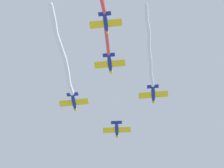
{
  "coord_description": "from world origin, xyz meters",
  "views": [
    {
      "loc": [
        45.5,
        18.89,
        3.61
      ],
      "look_at": [
        3.92,
        5.98,
        74.77
      ],
      "focal_mm": 63.73,
      "sensor_mm": 36.0,
      "label": 1
    }
  ],
  "objects_px": {
    "airplane_slot": "(110,64)",
    "airplane_trail": "(106,23)",
    "airplane_lead": "(117,129)",
    "airplane_left_wing": "(74,102)",
    "airplane_right_wing": "(153,94)"
  },
  "relations": [
    {
      "from": "airplane_trail",
      "to": "airplane_left_wing",
      "type": "bearing_deg",
      "value": 27.26
    },
    {
      "from": "airplane_left_wing",
      "to": "airplane_slot",
      "type": "distance_m",
      "value": 12.1
    },
    {
      "from": "airplane_lead",
      "to": "airplane_right_wing",
      "type": "bearing_deg",
      "value": -137.72
    },
    {
      "from": "airplane_left_wing",
      "to": "airplane_trail",
      "type": "distance_m",
      "value": 19.15
    },
    {
      "from": "airplane_lead",
      "to": "airplane_left_wing",
      "type": "relative_size",
      "value": 1.0
    },
    {
      "from": "airplane_left_wing",
      "to": "airplane_right_wing",
      "type": "xyz_separation_m",
      "value": [
        -3.6,
        16.73,
        0.7
      ]
    },
    {
      "from": "airplane_left_wing",
      "to": "airplane_slot",
      "type": "bearing_deg",
      "value": -133.65
    },
    {
      "from": "airplane_lead",
      "to": "airplane_slot",
      "type": "height_order",
      "value": "airplane_lead"
    },
    {
      "from": "airplane_right_wing",
      "to": "airplane_trail",
      "type": "height_order",
      "value": "airplane_trail"
    },
    {
      "from": "airplane_left_wing",
      "to": "airplane_trail",
      "type": "height_order",
      "value": "airplane_trail"
    },
    {
      "from": "airplane_right_wing",
      "to": "airplane_lead",
      "type": "bearing_deg",
      "value": 44.97
    },
    {
      "from": "airplane_lead",
      "to": "airplane_right_wing",
      "type": "xyz_separation_m",
      "value": [
        6.57,
        10.17,
        0.3
      ]
    },
    {
      "from": "airplane_left_wing",
      "to": "airplane_right_wing",
      "type": "relative_size",
      "value": 1.0
    },
    {
      "from": "airplane_slot",
      "to": "airplane_trail",
      "type": "bearing_deg",
      "value": -179.39
    },
    {
      "from": "airplane_lead",
      "to": "airplane_left_wing",
      "type": "height_order",
      "value": "airplane_lead"
    }
  ]
}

